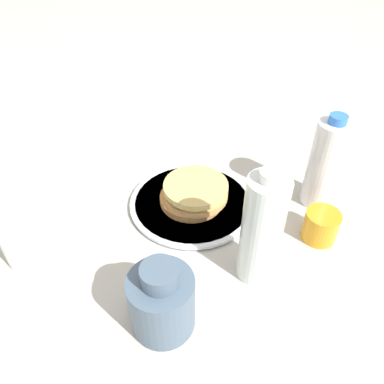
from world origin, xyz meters
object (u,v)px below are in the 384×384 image
(water_bottle_near, at_px, (325,164))
(water_bottle_mid, at_px, (262,230))
(juice_glass, at_px, (321,226))
(plate, at_px, (192,202))
(cream_jug, at_px, (162,301))
(pancake_stack, at_px, (194,192))
(water_bottle_far, at_px, (9,222))

(water_bottle_near, bearing_deg, water_bottle_mid, 56.76)
(juice_glass, xyz_separation_m, water_bottle_mid, (0.14, 0.11, 0.08))
(plate, relative_size, water_bottle_mid, 1.18)
(water_bottle_mid, bearing_deg, plate, -51.55)
(cream_jug, bearing_deg, pancake_stack, -94.11)
(cream_jug, bearing_deg, water_bottle_far, -19.32)
(juice_glass, height_order, water_bottle_near, water_bottle_near)
(plate, bearing_deg, cream_jug, 86.71)
(water_bottle_mid, xyz_separation_m, water_bottle_far, (0.47, 0.02, -0.01))
(pancake_stack, height_order, water_bottle_mid, water_bottle_mid)
(water_bottle_mid, bearing_deg, pancake_stack, -52.32)
(plate, xyz_separation_m, water_bottle_far, (0.32, 0.21, 0.10))
(pancake_stack, relative_size, juice_glass, 2.15)
(plate, height_order, water_bottle_far, water_bottle_far)
(water_bottle_near, height_order, water_bottle_far, water_bottle_far)
(cream_jug, relative_size, water_bottle_mid, 0.59)
(juice_glass, height_order, cream_jug, cream_jug)
(pancake_stack, bearing_deg, plate, -7.41)
(pancake_stack, height_order, water_bottle_far, water_bottle_far)
(water_bottle_mid, bearing_deg, water_bottle_near, -123.24)
(juice_glass, bearing_deg, water_bottle_near, -95.88)
(pancake_stack, relative_size, water_bottle_mid, 0.63)
(cream_jug, bearing_deg, water_bottle_near, -131.27)
(plate, xyz_separation_m, pancake_stack, (-0.00, 0.00, 0.03))
(plate, bearing_deg, water_bottle_near, -170.87)
(plate, xyz_separation_m, cream_jug, (0.02, 0.31, 0.06))
(plate, distance_m, water_bottle_near, 0.32)
(plate, relative_size, cream_jug, 1.99)
(water_bottle_mid, bearing_deg, water_bottle_far, 2.56)
(pancake_stack, bearing_deg, water_bottle_near, -170.62)
(cream_jug, xyz_separation_m, water_bottle_near, (-0.32, -0.36, 0.05))
(water_bottle_near, relative_size, water_bottle_far, 0.98)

